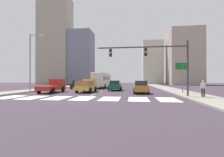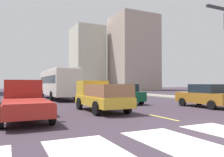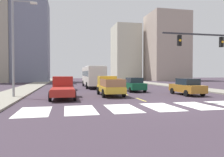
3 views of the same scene
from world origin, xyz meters
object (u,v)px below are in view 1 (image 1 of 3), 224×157
at_px(pickup_stakebed, 87,86).
at_px(direction_sign_green, 182,71).
at_px(sedan_near_left, 141,87).
at_px(streetlight_left, 31,60).
at_px(pedestrian_walking, 203,87).
at_px(sedan_far, 78,85).
at_px(pickup_dark, 53,86).
at_px(city_bus, 102,79).
at_px(sedan_mid, 115,86).
at_px(traffic_signal_gantry, 157,58).

relative_size(pickup_stakebed, direction_sign_green, 1.24).
distance_m(sedan_near_left, streetlight_left, 17.29).
bearing_deg(pedestrian_walking, sedan_far, 119.16).
bearing_deg(direction_sign_green, pickup_dark, 179.80).
bearing_deg(pickup_dark, sedan_far, 86.81).
bearing_deg(pedestrian_walking, pickup_dark, 143.26).
bearing_deg(sedan_far, pickup_dark, -90.05).
bearing_deg(direction_sign_green, sedan_near_left, 178.43).
distance_m(pickup_stakebed, streetlight_left, 9.75).
bearing_deg(city_bus, pickup_dark, -109.48).
height_order(sedan_mid, sedan_near_left, same).
xyz_separation_m(pickup_dark, city_bus, (4.50, 13.84, 1.03)).
relative_size(sedan_far, direction_sign_green, 1.05).
bearing_deg(pickup_stakebed, sedan_mid, 41.64).
bearing_deg(sedan_mid, sedan_far, 152.47).
bearing_deg(streetlight_left, pickup_dark, -13.18).
xyz_separation_m(direction_sign_green, streetlight_left, (-22.13, 1.05, 1.94)).
relative_size(pickup_stakebed, sedan_mid, 1.18).
distance_m(pickup_dark, sedan_far, 9.84).
xyz_separation_m(traffic_signal_gantry, streetlight_left, (-18.25, 5.44, 0.74)).
xyz_separation_m(streetlight_left, pedestrian_walking, (22.70, -5.91, -3.85)).
xyz_separation_m(traffic_signal_gantry, pedestrian_walking, (4.45, -0.47, -3.11)).
xyz_separation_m(pickup_stakebed, sedan_near_left, (7.91, -1.52, -0.08)).
xyz_separation_m(sedan_far, pedestrian_walking, (18.22, -14.76, 0.26)).
xyz_separation_m(city_bus, pedestrian_walking, (13.99, -18.76, -0.84)).
distance_m(sedan_mid, traffic_signal_gantry, 11.67).
height_order(pickup_dark, streetlight_left, streetlight_left).
relative_size(city_bus, pedestrian_walking, 6.59).
xyz_separation_m(pickup_dark, streetlight_left, (-4.21, 0.99, 4.05)).
bearing_deg(pedestrian_walking, sedan_mid, 112.67).
bearing_deg(sedan_near_left, streetlight_left, 177.61).
distance_m(direction_sign_green, streetlight_left, 22.24).
bearing_deg(sedan_mid, sedan_near_left, -50.16).
relative_size(city_bus, traffic_signal_gantry, 1.12).
xyz_separation_m(sedan_far, streetlight_left, (-4.48, -8.85, 4.11)).
relative_size(pickup_stakebed, streetlight_left, 0.58).
height_order(pickup_stakebed, sedan_far, pickup_stakebed).
bearing_deg(pickup_dark, traffic_signal_gantry, -19.24).
relative_size(pickup_dark, traffic_signal_gantry, 0.54).
bearing_deg(streetlight_left, sedan_far, 63.16).
distance_m(pickup_stakebed, direction_sign_green, 13.54).
distance_m(direction_sign_green, pedestrian_walking, 5.26).
bearing_deg(sedan_near_left, direction_sign_green, -0.88).
bearing_deg(pedestrian_walking, streetlight_left, 143.58).
relative_size(pickup_stakebed, sedan_near_left, 1.18).
distance_m(pickup_dark, direction_sign_green, 18.04).
distance_m(pickup_dark, sedan_mid, 9.99).
relative_size(sedan_mid, streetlight_left, 0.49).
relative_size(pickup_stakebed, city_bus, 0.48).
relative_size(pickup_dark, pedestrian_walking, 3.17).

